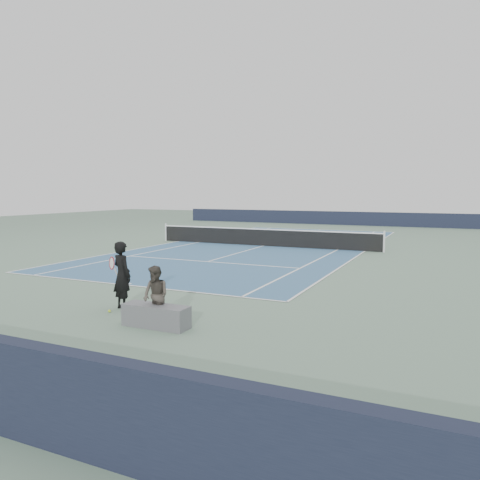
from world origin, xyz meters
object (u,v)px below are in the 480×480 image
at_px(tennis_net, 264,237).
at_px(tennis_player, 122,275).
at_px(spectator_bench, 156,305).
at_px(tennis_ball, 109,311).

xyz_separation_m(tennis_net, tennis_player, (1.89, -14.33, 0.37)).
relative_size(tennis_net, spectator_bench, 7.94).
bearing_deg(spectator_bench, tennis_ball, 162.95).
xyz_separation_m(tennis_net, spectator_bench, (3.59, -15.30, -0.01)).
distance_m(tennis_net, tennis_ball, 14.87).
height_order(tennis_ball, spectator_bench, spectator_bench).
height_order(tennis_net, spectator_bench, spectator_bench).
distance_m(tennis_ball, spectator_bench, 1.93).
relative_size(tennis_net, tennis_player, 7.37).
bearing_deg(tennis_player, spectator_bench, -29.54).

